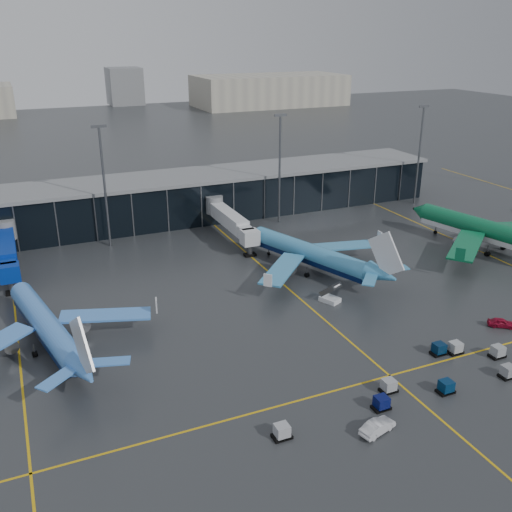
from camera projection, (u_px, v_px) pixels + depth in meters
name	position (u px, v px, depth m)	size (l,w,h in m)	color
ground	(274.00, 339.00, 84.90)	(600.00, 600.00, 0.00)	#282B2D
terminal_pier	(163.00, 199.00, 135.71)	(142.00, 17.00, 10.70)	black
jet_bridges	(7.00, 250.00, 106.77)	(94.00, 27.50, 7.20)	#595B60
flood_masts	(197.00, 173.00, 124.27)	(203.00, 0.50, 25.50)	#595B60
distant_hangars	(153.00, 94.00, 330.32)	(260.00, 71.00, 22.00)	#B2AD99
taxi_lines	(300.00, 299.00, 97.66)	(220.00, 120.00, 0.02)	gold
airliner_arkefly	(44.00, 312.00, 80.96)	(31.79, 36.21, 11.13)	#4384DE
airliner_klm_near	(310.00, 242.00, 107.08)	(32.87, 37.44, 11.50)	#3A8CC0
airliner_aer_lingus	(491.00, 219.00, 117.01)	(38.25, 43.56, 13.39)	#0B633A
baggage_carts	(429.00, 377.00, 74.27)	(37.51, 9.76, 1.70)	black
mobile_airstair	(330.00, 297.00, 96.37)	(3.33, 3.82, 3.45)	silver
service_van_red	(501.00, 323.00, 88.17)	(1.64, 4.08, 1.39)	maroon
service_van_white	(377.00, 427.00, 64.88)	(1.65, 4.74, 1.56)	silver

